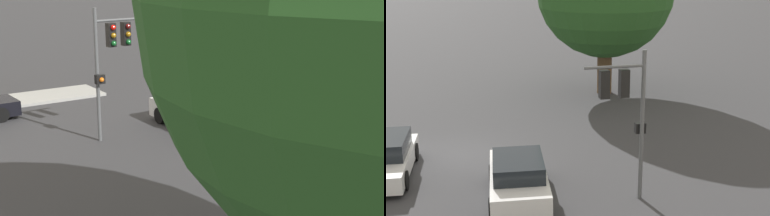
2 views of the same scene
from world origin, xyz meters
TOP-DOWN VIEW (x-y plane):
  - ground_plane at (0.00, 0.00)m, footprint 300.00×300.00m
  - traffic_signal at (5.12, 5.84)m, footprint 0.67×2.13m
  - crossing_car_0 at (4.55, 2.39)m, footprint 4.44×2.02m

SIDE VIEW (x-z plane):
  - ground_plane at x=0.00m, z-range 0.00..0.00m
  - crossing_car_0 at x=4.55m, z-range -0.04..1.50m
  - traffic_signal at x=5.12m, z-range 0.97..6.09m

